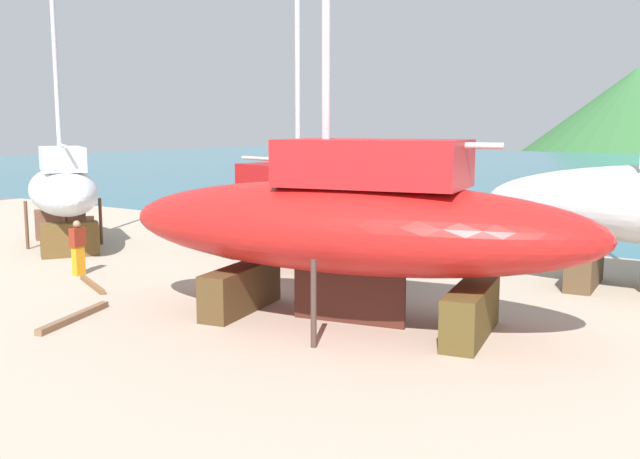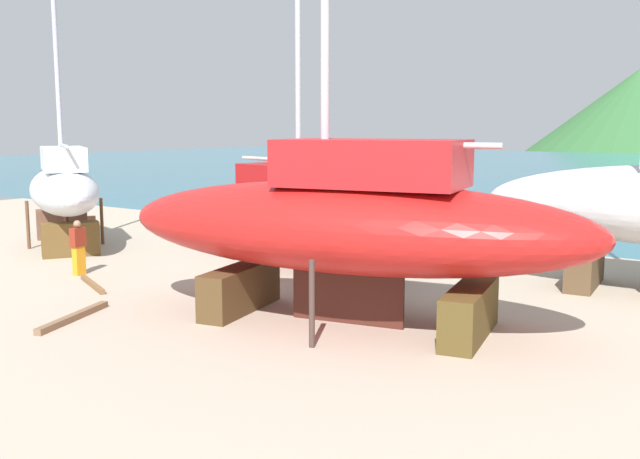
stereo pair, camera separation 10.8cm
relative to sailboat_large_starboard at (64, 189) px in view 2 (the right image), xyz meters
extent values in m
plane|color=#AD9E8A|center=(7.69, -3.26, -2.12)|extent=(50.37, 50.37, 0.00)
cube|color=#2C6D85|center=(7.69, 58.27, -2.12)|extent=(170.12, 97.87, 0.01)
cone|color=#316433|center=(-16.85, 178.89, -2.12)|extent=(98.30, 98.30, 37.62)
cube|color=brown|center=(-1.85, 1.13, -1.54)|extent=(1.57, 1.96, 1.15)
cube|color=brown|center=(1.79, -1.09, -1.54)|extent=(1.57, 1.96, 1.15)
cylinder|color=brown|center=(-0.70, -1.08, -1.25)|extent=(0.12, 0.12, 1.74)
cylinder|color=brown|center=(0.64, 1.11, -1.25)|extent=(0.12, 0.12, 1.74)
ellipsoid|color=white|center=(-0.03, 0.02, -0.05)|extent=(8.51, 6.43, 1.67)
cube|color=#4C1C14|center=(-0.03, 0.02, -1.47)|extent=(1.79, 1.13, 1.17)
cube|color=white|center=(0.33, -0.20, 1.12)|extent=(3.35, 2.79, 0.83)
cylinder|color=#B8B8C3|center=(0.88, -0.54, 1.60)|extent=(2.61, 1.66, 0.12)
cube|color=brown|center=(10.93, 1.46, -1.65)|extent=(1.18, 2.07, 0.93)
cube|color=brown|center=(6.75, 2.56, -1.65)|extent=(1.18, 2.07, 0.93)
cylinder|color=brown|center=(9.18, 3.32, -1.39)|extent=(0.12, 0.12, 1.45)
cylinder|color=brown|center=(8.49, 0.71, -1.39)|extent=(0.12, 0.12, 1.45)
ellipsoid|color=#AA1A21|center=(8.84, 2.01, -0.36)|extent=(8.99, 4.57, 1.50)
cube|color=#541517|center=(8.84, 2.01, -1.64)|extent=(2.03, 0.61, 1.05)
cube|color=#AA1416|center=(8.42, 2.12, 0.68)|extent=(3.38, 2.22, 0.75)
cylinder|color=#B8BAC8|center=(9.25, 1.90, 5.27)|extent=(0.17, 0.17, 9.92)
cylinder|color=beige|center=(7.79, 2.29, 1.21)|extent=(2.96, 0.89, 0.12)
cube|color=#4E371D|center=(11.38, -3.25, -1.58)|extent=(1.26, 2.90, 1.08)
cube|color=#503E1C|center=(16.76, -2.13, -1.58)|extent=(1.26, 2.90, 1.08)
cylinder|color=#46322D|center=(14.46, -4.58, -1.22)|extent=(0.12, 0.12, 1.79)
cylinder|color=#513A20|center=(13.68, -0.80, -1.22)|extent=(0.12, 0.12, 1.79)
ellipsoid|color=red|center=(14.07, -2.69, 0.07)|extent=(11.48, 5.67, 2.02)
cube|color=#461F18|center=(14.07, -2.69, -1.65)|extent=(2.60, 0.61, 1.42)
cube|color=red|center=(14.61, -2.58, 1.49)|extent=(4.30, 2.87, 1.01)
cylinder|color=#BCBCC0|center=(15.41, -2.41, 1.88)|extent=(3.79, 0.91, 0.13)
cube|color=brown|center=(17.38, 4.21, -1.53)|extent=(0.95, 2.46, 1.18)
cube|color=orange|center=(4.69, -2.89, -1.68)|extent=(0.24, 0.36, 0.87)
cube|color=maroon|center=(4.69, -2.89, -0.97)|extent=(0.29, 0.47, 0.56)
sphere|color=#917052|center=(4.69, -2.89, -0.58)|extent=(0.22, 0.22, 0.22)
cylinder|color=brown|center=(-3.51, 3.40, -1.85)|extent=(0.99, 1.07, 0.53)
cube|color=brown|center=(6.30, -3.66, -2.05)|extent=(2.12, 1.03, 0.13)
cube|color=brown|center=(8.83, -6.10, -2.04)|extent=(1.05, 2.49, 0.15)
camera|label=1|loc=(22.51, -15.87, 2.28)|focal=40.19mm
camera|label=2|loc=(22.59, -15.81, 2.28)|focal=40.19mm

